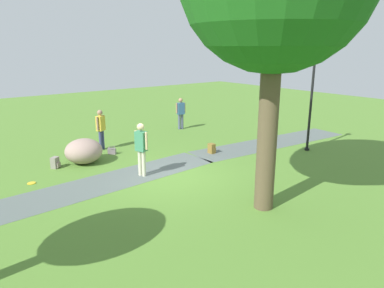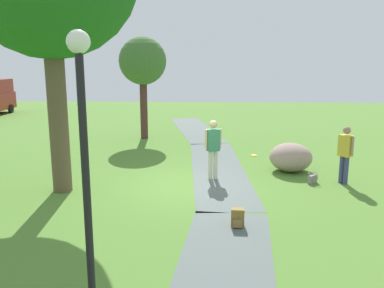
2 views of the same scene
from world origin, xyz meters
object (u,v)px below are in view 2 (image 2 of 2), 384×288
Objects in this scene: lawn_boulder at (291,157)px; lamp_post at (85,155)px; frisbee_on_grass at (254,155)px; backpack_by_boulder at (287,158)px; young_tree_near_path at (143,62)px; handbag_on_grass at (312,178)px; spare_backpack_on_lawn at (238,218)px; woman_with_handbag at (345,151)px; passerby_on_path at (213,145)px.

lamp_post is at bearing 152.75° from lawn_boulder.
backpack_by_boulder is at bearing -136.36° from frisbee_on_grass.
handbag_on_grass is (-6.68, -6.05, -3.30)m from young_tree_near_path.
lamp_post is 14.93× the size of frisbee_on_grass.
lawn_boulder is at bearing -27.25° from lamp_post.
frisbee_on_grass is at bearing -8.65° from spare_backpack_on_lawn.
woman_with_handbag is at bearing -133.83° from young_tree_near_path.
woman_with_handbag is 2.72m from backpack_by_boulder.
young_tree_near_path is 11.87× the size of handbag_on_grass.
lawn_boulder is at bearing 17.08° from handbag_on_grass.
lamp_post is 8.69m from woman_with_handbag.
passerby_on_path reaches higher than spare_backpack_on_lawn.
woman_with_handbag is 1.21m from handbag_on_grass.
frisbee_on_grass is at bearing -26.31° from passerby_on_path.
lawn_boulder is 2.37m from frisbee_on_grass.
backpack_by_boulder is at bearing -51.72° from passerby_on_path.
backpack_by_boulder is (1.03, -0.08, -0.27)m from lawn_boulder.
lawn_boulder reaches higher than frisbee_on_grass.
woman_with_handbag is at bearing -134.91° from lawn_boulder.
lamp_post is 4.56m from spare_backpack_on_lawn.
backpack_by_boulder is at bearing -20.18° from spare_backpack_on_lawn.
frisbee_on_grass is (6.67, -1.02, -0.18)m from spare_backpack_on_lawn.
young_tree_near_path is at bearing 42.18° from handbag_on_grass.
passerby_on_path is 3.69m from spare_backpack_on_lawn.
backpack_by_boulder is (2.04, -2.58, -0.86)m from passerby_on_path.
frisbee_on_grass is at bearing 21.61° from handbag_on_grass.
young_tree_near_path is 7.51m from passerby_on_path.
handbag_on_grass is at bearing -158.39° from frisbee_on_grass.
backpack_by_boulder is 1.00× the size of spare_backpack_on_lawn.
woman_with_handbag is at bearing -88.68° from handbag_on_grass.
young_tree_near_path is 11.08m from spare_backpack_on_lawn.
lamp_post is 10.82m from frisbee_on_grass.
passerby_on_path is at bearing -12.94° from lamp_post.
spare_backpack_on_lawn is (-5.59, 2.05, 0.00)m from backpack_by_boulder.
backpack_by_boulder reaches higher than frisbee_on_grass.
backpack_by_boulder is at bearing -24.93° from lamp_post.
woman_with_handbag is at bearing -38.85° from lamp_post.
passerby_on_path reaches higher than backpack_by_boulder.
lamp_post is 2.15× the size of passerby_on_path.
young_tree_near_path is 9.60m from handbag_on_grass.
lamp_post is 8.34m from handbag_on_grass.
lamp_post reaches higher than lawn_boulder.
lawn_boulder is at bearing -68.12° from passerby_on_path.
passerby_on_path is (6.96, -1.60, -1.31)m from lamp_post.
young_tree_near_path is at bearing 26.27° from passerby_on_path.
frisbee_on_grass is (2.12, 0.96, -0.45)m from lawn_boulder.
lamp_post is 9.63× the size of spare_backpack_on_lawn.
spare_backpack_on_lawn is at bearing 159.82° from backpack_by_boulder.
passerby_on_path is 3.40m from backpack_by_boulder.
spare_backpack_on_lawn is (-3.25, 2.37, 0.05)m from handbag_on_grass.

